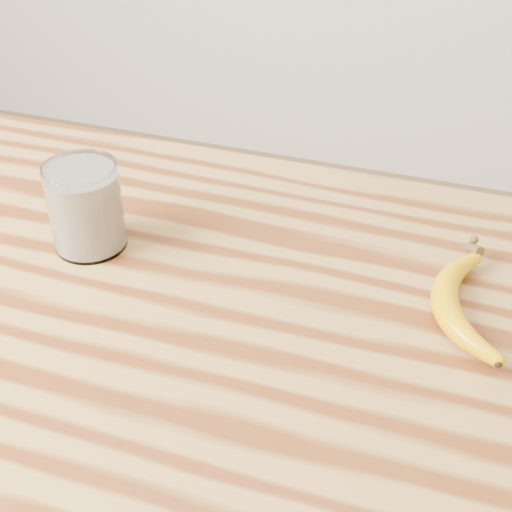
% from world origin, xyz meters
% --- Properties ---
extents(table, '(1.20, 0.80, 0.90)m').
position_xyz_m(table, '(0.00, 0.00, 0.77)').
color(table, olive).
rests_on(table, ground).
extents(smoothie_glass, '(0.09, 0.09, 0.11)m').
position_xyz_m(smoothie_glass, '(-0.19, 0.12, 0.95)').
color(smoothie_glass, white).
rests_on(smoothie_glass, table).
extents(banana, '(0.14, 0.27, 0.03)m').
position_xyz_m(banana, '(0.25, 0.12, 0.92)').
color(banana, '#CD9000').
rests_on(banana, table).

